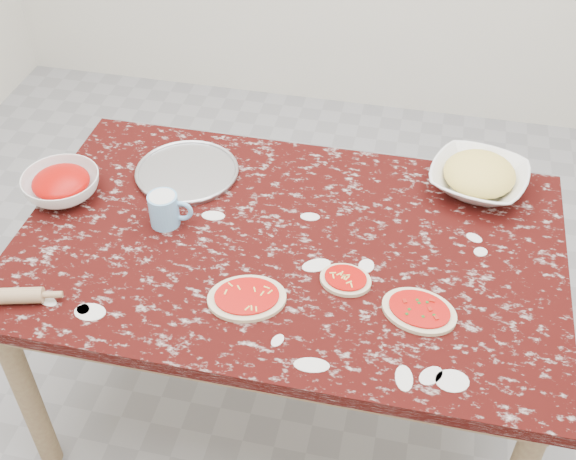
% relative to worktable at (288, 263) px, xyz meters
% --- Properties ---
extents(ground, '(4.00, 4.00, 0.00)m').
position_rel_worktable_xyz_m(ground, '(0.00, 0.00, -0.67)').
color(ground, gray).
extents(worktable, '(1.60, 1.00, 0.75)m').
position_rel_worktable_xyz_m(worktable, '(0.00, 0.00, 0.00)').
color(worktable, black).
rests_on(worktable, ground).
extents(pizza_tray, '(0.34, 0.34, 0.01)m').
position_rel_worktable_xyz_m(pizza_tray, '(-0.39, 0.25, 0.09)').
color(pizza_tray, '#B2B2B7').
rests_on(pizza_tray, worktable).
extents(sauce_bowl, '(0.26, 0.26, 0.08)m').
position_rel_worktable_xyz_m(sauce_bowl, '(-0.74, 0.06, 0.12)').
color(sauce_bowl, white).
rests_on(sauce_bowl, worktable).
extents(cheese_bowl, '(0.36, 0.36, 0.07)m').
position_rel_worktable_xyz_m(cheese_bowl, '(0.53, 0.38, 0.12)').
color(cheese_bowl, white).
rests_on(cheese_bowl, worktable).
extents(flour_mug, '(0.13, 0.09, 0.10)m').
position_rel_worktable_xyz_m(flour_mug, '(-0.38, 0.01, 0.14)').
color(flour_mug, '#76B5E9').
rests_on(flour_mug, worktable).
extents(pizza_left, '(0.25, 0.22, 0.02)m').
position_rel_worktable_xyz_m(pizza_left, '(-0.06, -0.25, 0.09)').
color(pizza_left, beige).
rests_on(pizza_left, worktable).
extents(pizza_mid, '(0.16, 0.14, 0.02)m').
position_rel_worktable_xyz_m(pizza_mid, '(0.19, -0.12, 0.09)').
color(pizza_mid, beige).
rests_on(pizza_mid, worktable).
extents(pizza_right, '(0.24, 0.20, 0.02)m').
position_rel_worktable_xyz_m(pizza_right, '(0.40, -0.19, 0.09)').
color(pizza_right, beige).
rests_on(pizza_right, worktable).
extents(rolling_pin, '(0.23, 0.10, 0.04)m').
position_rel_worktable_xyz_m(rolling_pin, '(-0.70, -0.39, 0.11)').
color(rolling_pin, tan).
rests_on(rolling_pin, worktable).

